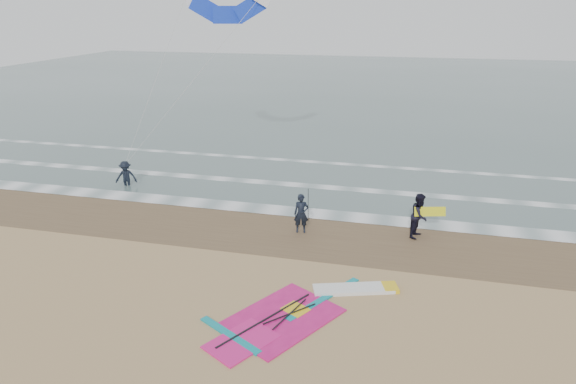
% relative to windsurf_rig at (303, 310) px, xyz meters
% --- Properties ---
extents(ground, '(120.00, 120.00, 0.00)m').
position_rel_windsurf_rig_xyz_m(ground, '(-1.09, -0.08, -0.04)').
color(ground, tan).
rests_on(ground, ground).
extents(sea_water, '(120.00, 80.00, 0.02)m').
position_rel_windsurf_rig_xyz_m(sea_water, '(-1.09, 47.92, -0.03)').
color(sea_water, '#47605E').
rests_on(sea_water, ground).
extents(wet_sand_band, '(120.00, 5.00, 0.01)m').
position_rel_windsurf_rig_xyz_m(wet_sand_band, '(-1.09, 5.92, -0.03)').
color(wet_sand_band, brown).
rests_on(wet_sand_band, ground).
extents(foam_waterline, '(120.00, 9.15, 0.02)m').
position_rel_windsurf_rig_xyz_m(foam_waterline, '(-1.09, 10.36, -0.01)').
color(foam_waterline, white).
rests_on(foam_waterline, ground).
extents(windsurf_rig, '(6.00, 5.68, 0.14)m').
position_rel_windsurf_rig_xyz_m(windsurf_rig, '(0.00, 0.00, 0.00)').
color(windsurf_rig, white).
rests_on(windsurf_rig, ground).
extents(person_standing, '(0.71, 0.54, 1.73)m').
position_rel_windsurf_rig_xyz_m(person_standing, '(-1.39, 5.99, 0.83)').
color(person_standing, black).
rests_on(person_standing, ground).
extents(person_walking, '(1.00, 1.13, 1.92)m').
position_rel_windsurf_rig_xyz_m(person_walking, '(3.54, 6.73, 0.92)').
color(person_walking, black).
rests_on(person_walking, ground).
extents(person_wading, '(1.29, 0.99, 1.76)m').
position_rel_windsurf_rig_xyz_m(person_wading, '(-11.87, 9.60, 0.84)').
color(person_wading, black).
rests_on(person_wading, ground).
extents(held_pole, '(0.17, 0.86, 1.82)m').
position_rel_windsurf_rig_xyz_m(held_pole, '(-1.09, 5.99, 1.23)').
color(held_pole, black).
rests_on(held_pole, ground).
extents(carried_kiteboard, '(1.30, 0.51, 0.39)m').
position_rel_windsurf_rig_xyz_m(carried_kiteboard, '(3.94, 6.63, 1.18)').
color(carried_kiteboard, yellow).
rests_on(carried_kiteboard, ground).
extents(surf_kite, '(7.66, 4.33, 9.77)m').
position_rel_windsurf_rig_xyz_m(surf_kite, '(-7.21, 13.63, 9.34)').
color(surf_kite, white).
rests_on(surf_kite, ground).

